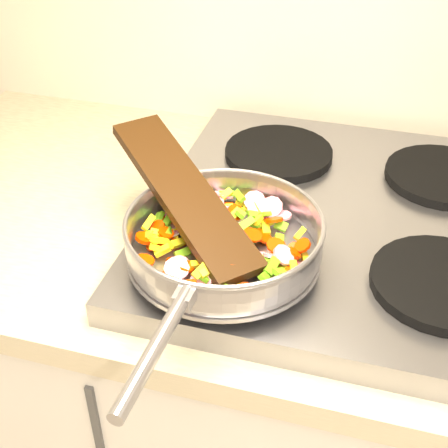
# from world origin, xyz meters

# --- Properties ---
(cooktop) EXTENTS (0.60, 0.60, 0.04)m
(cooktop) POSITION_xyz_m (-0.70, 1.67, 0.92)
(cooktop) COLOR #939399
(cooktop) RESTS_ON counter_top
(grate_fl) EXTENTS (0.19, 0.19, 0.02)m
(grate_fl) POSITION_xyz_m (-0.84, 1.52, 0.95)
(grate_fl) COLOR black
(grate_fl) RESTS_ON cooktop
(grate_fr) EXTENTS (0.19, 0.19, 0.02)m
(grate_fr) POSITION_xyz_m (-0.56, 1.52, 0.95)
(grate_fr) COLOR black
(grate_fr) RESTS_ON cooktop
(grate_bl) EXTENTS (0.19, 0.19, 0.02)m
(grate_bl) POSITION_xyz_m (-0.84, 1.81, 0.95)
(grate_bl) COLOR black
(grate_bl) RESTS_ON cooktop
(grate_br) EXTENTS (0.19, 0.19, 0.02)m
(grate_br) POSITION_xyz_m (-0.56, 1.81, 0.95)
(grate_br) COLOR black
(grate_br) RESTS_ON cooktop
(saute_pan) EXTENTS (0.31, 0.48, 0.06)m
(saute_pan) POSITION_xyz_m (-0.85, 1.49, 0.99)
(saute_pan) COLOR #9E9EA5
(saute_pan) RESTS_ON grate_fl
(vegetable_heap) EXTENTS (0.25, 0.25, 0.05)m
(vegetable_heap) POSITION_xyz_m (-0.85, 1.50, 0.98)
(vegetable_heap) COLOR #5EA616
(vegetable_heap) RESTS_ON saute_pan
(wooden_spatula) EXTENTS (0.28, 0.27, 0.09)m
(wooden_spatula) POSITION_xyz_m (-0.92, 1.54, 1.02)
(wooden_spatula) COLOR black
(wooden_spatula) RESTS_ON saute_pan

